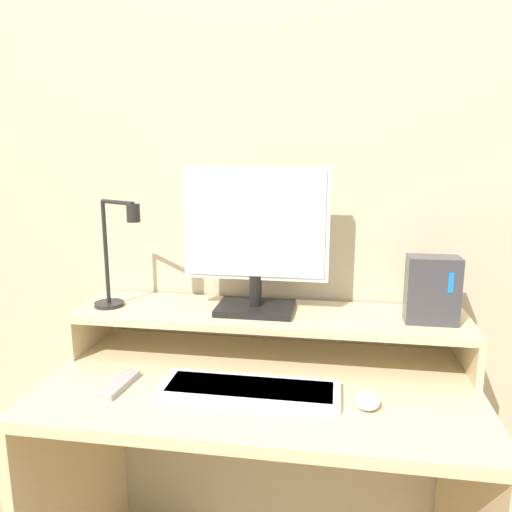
{
  "coord_description": "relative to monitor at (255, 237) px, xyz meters",
  "views": [
    {
      "loc": [
        0.19,
        -0.91,
        1.34
      ],
      "look_at": [
        -0.02,
        0.33,
        1.07
      ],
      "focal_mm": 35.0,
      "sensor_mm": 36.0,
      "label": 1
    }
  ],
  "objects": [
    {
      "name": "router_dock",
      "position": [
        0.48,
        -0.02,
        -0.13
      ],
      "size": [
        0.14,
        0.08,
        0.18
      ],
      "color": "#3D3D42",
      "rests_on": "monitor_shelf"
    },
    {
      "name": "desk_lamp",
      "position": [
        -0.4,
        -0.04,
        -0.07
      ],
      "size": [
        0.18,
        0.12,
        0.32
      ],
      "color": "black",
      "rests_on": "monitor_shelf"
    },
    {
      "name": "monitor",
      "position": [
        0.0,
        0.0,
        0.0
      ],
      "size": [
        0.41,
        0.16,
        0.42
      ],
      "color": "black",
      "rests_on": "monitor_shelf"
    },
    {
      "name": "wall_back",
      "position": [
        0.04,
        0.17,
        0.15
      ],
      "size": [
        6.0,
        0.05,
        2.5
      ],
      "color": "beige",
      "rests_on": "ground_plane"
    },
    {
      "name": "mouse",
      "position": [
        0.31,
        -0.26,
        -0.34
      ],
      "size": [
        0.06,
        0.08,
        0.03
      ],
      "color": "white",
      "rests_on": "desk"
    },
    {
      "name": "monitor_shelf",
      "position": [
        0.04,
        -0.0,
        -0.24
      ],
      "size": [
        1.13,
        0.27,
        0.14
      ],
      "color": "beige",
      "rests_on": "desk"
    },
    {
      "name": "desk",
      "position": [
        0.04,
        -0.16,
        -0.58
      ],
      "size": [
        1.13,
        0.59,
        0.74
      ],
      "color": "beige",
      "rests_on": "ground_plane"
    },
    {
      "name": "keyboard",
      "position": [
        0.02,
        -0.24,
        -0.34
      ],
      "size": [
        0.45,
        0.14,
        0.02
      ],
      "color": "white",
      "rests_on": "desk"
    },
    {
      "name": "remote_control",
      "position": [
        -0.31,
        -0.26,
        -0.35
      ],
      "size": [
        0.06,
        0.15,
        0.02
      ],
      "color": "#99999E",
      "rests_on": "desk"
    }
  ]
}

